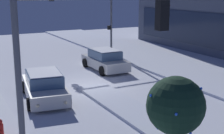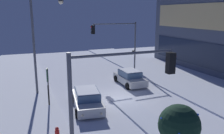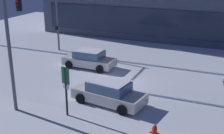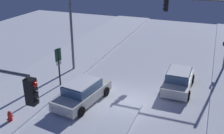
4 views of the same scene
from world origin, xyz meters
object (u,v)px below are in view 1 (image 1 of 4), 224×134
(car_far, at_px, (105,60))
(traffic_light_corner_far_left, at_px, (88,7))
(traffic_light_corner_near_right, at_px, (89,47))
(decorated_tree_median, at_px, (176,106))
(car_near, at_px, (44,86))
(fire_hydrant, at_px, (0,129))

(car_far, height_order, traffic_light_corner_far_left, traffic_light_corner_far_left)
(traffic_light_corner_near_right, xyz_separation_m, traffic_light_corner_far_left, (-16.80, 7.35, 0.25))
(traffic_light_corner_near_right, relative_size, traffic_light_corner_far_left, 0.93)
(traffic_light_corner_far_left, relative_size, decorated_tree_median, 2.25)
(car_far, distance_m, decorated_tree_median, 12.41)
(decorated_tree_median, bearing_deg, traffic_light_corner_near_right, -93.19)
(car_near, xyz_separation_m, decorated_tree_median, (7.59, 2.58, 0.93))
(traffic_light_corner_far_left, bearing_deg, fire_hydrant, 53.96)
(car_near, xyz_separation_m, traffic_light_corner_near_right, (7.41, -0.66, 3.29))
(traffic_light_corner_near_right, bearing_deg, car_near, 84.90)
(traffic_light_corner_near_right, height_order, decorated_tree_median, traffic_light_corner_near_right)
(traffic_light_corner_far_left, bearing_deg, decorated_tree_median, 76.39)
(car_far, xyz_separation_m, traffic_light_corner_far_left, (-5.03, 0.93, 3.53))
(fire_hydrant, relative_size, decorated_tree_median, 0.29)
(car_far, xyz_separation_m, decorated_tree_median, (11.96, -3.19, 0.93))
(car_near, bearing_deg, traffic_light_corner_near_right, 3.26)
(traffic_light_corner_near_right, xyz_separation_m, decorated_tree_median, (0.18, 3.24, -2.36))
(decorated_tree_median, bearing_deg, traffic_light_corner_far_left, 166.39)
(traffic_light_corner_far_left, bearing_deg, car_far, 79.57)
(car_near, relative_size, traffic_light_corner_far_left, 0.81)
(car_near, height_order, car_far, same)
(traffic_light_corner_near_right, distance_m, decorated_tree_median, 4.01)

